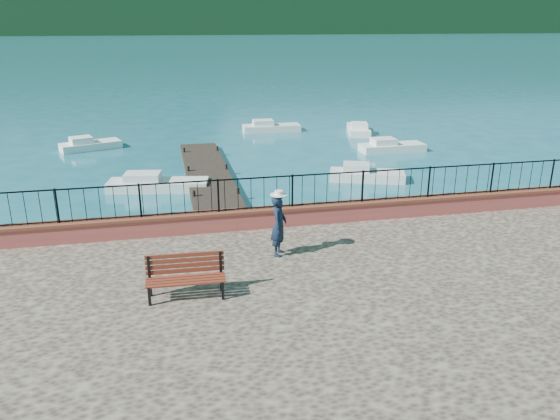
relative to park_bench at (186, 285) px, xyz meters
name	(u,v)px	position (x,y,z in m)	size (l,w,h in m)	color
ground	(338,320)	(3.67, 0.25, -1.49)	(2000.00, 2000.00, 0.00)	#19596B
parapet	(302,215)	(3.67, 3.95, 0.00)	(28.00, 0.46, 0.58)	#A84E3C
railing	(302,191)	(3.67, 3.95, 0.76)	(27.00, 0.05, 0.95)	black
dock	(211,185)	(1.67, 12.25, -1.34)	(2.00, 16.00, 0.30)	#2D231C
far_forest	(162,16)	(3.67, 300.25, 7.51)	(900.00, 60.00, 18.00)	black
companion_hill	(372,27)	(223.67, 560.25, -1.49)	(448.00, 384.00, 180.00)	#142D23
park_bench	(186,285)	(0.00, 0.00, 0.00)	(1.76, 0.65, 0.97)	black
person	(279,225)	(2.51, 1.85, 0.53)	(0.60, 0.39, 1.65)	black
hat	(279,193)	(2.51, 1.85, 1.41)	(0.44, 0.44, 0.12)	white
boat_0	(158,181)	(-0.62, 12.46, -1.09)	(4.32, 1.30, 0.80)	silver
boat_1	(367,172)	(8.89, 11.99, -1.09)	(3.43, 1.30, 0.80)	silver
boat_2	(392,144)	(12.41, 17.25, -1.09)	(3.66, 1.30, 0.80)	silver
boat_3	(90,142)	(-4.38, 21.41, -1.09)	(3.30, 1.30, 0.80)	white
boat_4	(271,125)	(6.89, 24.52, -1.09)	(3.79, 1.30, 0.80)	silver
boat_5	(359,127)	(12.36, 22.65, -1.09)	(3.32, 1.30, 0.80)	white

